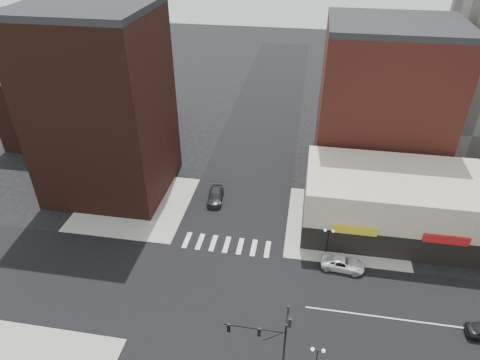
# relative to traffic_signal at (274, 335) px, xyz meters

# --- Properties ---
(ground) EXTENTS (240.00, 240.00, 0.00)m
(ground) POSITION_rel_traffic_signal_xyz_m (-7.24, 7.83, -4.96)
(ground) COLOR black
(ground) RESTS_ON ground
(road_ew) EXTENTS (200.00, 14.00, 0.02)m
(road_ew) POSITION_rel_traffic_signal_xyz_m (-7.24, 7.83, -4.95)
(road_ew) COLOR black
(road_ew) RESTS_ON ground
(road_ns) EXTENTS (14.00, 200.00, 0.02)m
(road_ns) POSITION_rel_traffic_signal_xyz_m (-7.24, 7.83, -4.95)
(road_ns) COLOR black
(road_ns) RESTS_ON ground
(sidewalk_nw) EXTENTS (15.00, 15.00, 0.12)m
(sidewalk_nw) POSITION_rel_traffic_signal_xyz_m (-21.74, 22.33, -4.90)
(sidewalk_nw) COLOR gray
(sidewalk_nw) RESTS_ON ground
(sidewalk_ne) EXTENTS (15.00, 15.00, 0.12)m
(sidewalk_ne) POSITION_rel_traffic_signal_xyz_m (7.26, 22.33, -4.90)
(sidewalk_ne) COLOR gray
(sidewalk_ne) RESTS_ON ground
(building_nw) EXTENTS (16.00, 15.00, 25.00)m
(building_nw) POSITION_rel_traffic_signal_xyz_m (-26.24, 26.33, 7.54)
(building_nw) COLOR #331910
(building_nw) RESTS_ON ground
(building_nw_low) EXTENTS (20.00, 18.00, 12.00)m
(building_nw_low) POSITION_rel_traffic_signal_xyz_m (-39.24, 41.83, 1.04)
(building_nw_low) COLOR #331910
(building_nw_low) RESTS_ON ground
(building_ne_midrise) EXTENTS (18.00, 15.00, 22.00)m
(building_ne_midrise) POSITION_rel_traffic_signal_xyz_m (11.76, 37.33, 6.04)
(building_ne_midrise) COLOR maroon
(building_ne_midrise) RESTS_ON ground
(building_ne_row) EXTENTS (24.20, 12.20, 8.00)m
(building_ne_row) POSITION_rel_traffic_signal_xyz_m (13.76, 22.83, -1.66)
(building_ne_row) COLOR beige
(building_ne_row) RESTS_ON ground
(traffic_signal) EXTENTS (5.59, 3.09, 7.77)m
(traffic_signal) POSITION_rel_traffic_signal_xyz_m (0.00, 0.00, 0.00)
(traffic_signal) COLOR black
(traffic_signal) RESTS_ON ground
(street_lamp_se_a) EXTENTS (1.22, 0.32, 4.16)m
(street_lamp_se_a) POSITION_rel_traffic_signal_xyz_m (3.76, -0.17, -1.67)
(street_lamp_se_a) COLOR black
(street_lamp_se_a) RESTS_ON sidewalk_se
(street_lamp_ne) EXTENTS (1.22, 0.32, 4.16)m
(street_lamp_ne) POSITION_rel_traffic_signal_xyz_m (4.76, 15.83, -1.67)
(street_lamp_ne) COLOR black
(street_lamp_ne) RESTS_ON sidewalk_ne
(white_suv) EXTENTS (5.16, 2.72, 1.38)m
(white_suv) POSITION_rel_traffic_signal_xyz_m (6.69, 14.33, -4.27)
(white_suv) COLOR silver
(white_suv) RESTS_ON ground
(dark_sedan_north) EXTENTS (2.52, 5.24, 1.47)m
(dark_sedan_north) POSITION_rel_traffic_signal_xyz_m (-10.73, 25.08, -4.23)
(dark_sedan_north) COLOR black
(dark_sedan_north) RESTS_ON ground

